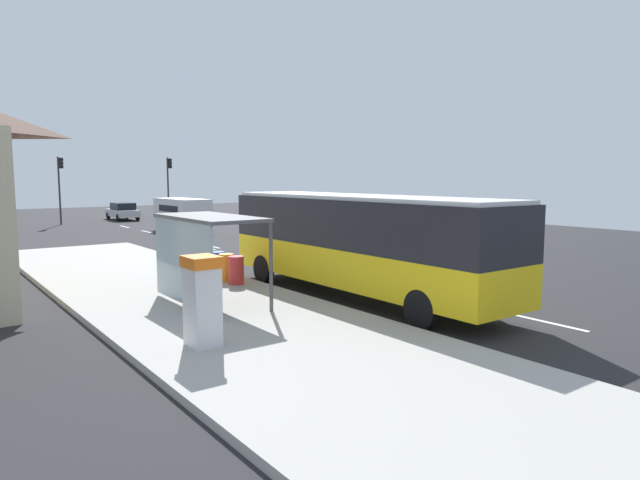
# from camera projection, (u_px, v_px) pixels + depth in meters

# --- Properties ---
(ground_plane) EXTENTS (56.00, 92.00, 0.04)m
(ground_plane) POSITION_uv_depth(u_px,v_px,m) (207.00, 247.00, 30.32)
(ground_plane) COLOR #262628
(sidewalk_platform) EXTENTS (6.20, 30.00, 0.18)m
(sidewalk_platform) POSITION_uv_depth(u_px,v_px,m) (183.00, 299.00, 16.94)
(sidewalk_platform) COLOR #ADAAA3
(sidewalk_platform) RESTS_ON ground
(lane_stripe_seg_0) EXTENTS (0.16, 2.20, 0.01)m
(lane_stripe_seg_0) POSITION_uv_depth(u_px,v_px,m) (548.00, 322.00, 14.50)
(lane_stripe_seg_0) COLOR silver
(lane_stripe_seg_0) RESTS_ON ground
(lane_stripe_seg_1) EXTENTS (0.16, 2.20, 0.01)m
(lane_stripe_seg_1) POSITION_uv_depth(u_px,v_px,m) (409.00, 291.00, 18.49)
(lane_stripe_seg_1) COLOR silver
(lane_stripe_seg_1) RESTS_ON ground
(lane_stripe_seg_2) EXTENTS (0.16, 2.20, 0.01)m
(lane_stripe_seg_2) POSITION_uv_depth(u_px,v_px,m) (319.00, 271.00, 22.48)
(lane_stripe_seg_2) COLOR silver
(lane_stripe_seg_2) RESTS_ON ground
(lane_stripe_seg_3) EXTENTS (0.16, 2.20, 0.01)m
(lane_stripe_seg_3) POSITION_uv_depth(u_px,v_px,m) (257.00, 257.00, 26.48)
(lane_stripe_seg_3) COLOR silver
(lane_stripe_seg_3) RESTS_ON ground
(lane_stripe_seg_4) EXTENTS (0.16, 2.20, 0.01)m
(lane_stripe_seg_4) POSITION_uv_depth(u_px,v_px,m) (211.00, 246.00, 30.47)
(lane_stripe_seg_4) COLOR silver
(lane_stripe_seg_4) RESTS_ON ground
(lane_stripe_seg_5) EXTENTS (0.16, 2.20, 0.01)m
(lane_stripe_seg_5) POSITION_uv_depth(u_px,v_px,m) (175.00, 238.00, 34.46)
(lane_stripe_seg_5) COLOR silver
(lane_stripe_seg_5) RESTS_ON ground
(lane_stripe_seg_6) EXTENTS (0.16, 2.20, 0.01)m
(lane_stripe_seg_6) POSITION_uv_depth(u_px,v_px,m) (147.00, 232.00, 38.45)
(lane_stripe_seg_6) COLOR silver
(lane_stripe_seg_6) RESTS_ON ground
(lane_stripe_seg_7) EXTENTS (0.16, 2.20, 0.01)m
(lane_stripe_seg_7) POSITION_uv_depth(u_px,v_px,m) (125.00, 227.00, 42.45)
(lane_stripe_seg_7) COLOR silver
(lane_stripe_seg_7) RESTS_ON ground
(bus) EXTENTS (2.58, 11.02, 3.21)m
(bus) POSITION_uv_depth(u_px,v_px,m) (359.00, 239.00, 17.36)
(bus) COLOR yellow
(bus) RESTS_ON ground
(white_van) EXTENTS (2.14, 5.25, 2.30)m
(white_van) POSITION_uv_depth(u_px,v_px,m) (182.00, 213.00, 38.26)
(white_van) COLOR silver
(white_van) RESTS_ON ground
(sedan_near) EXTENTS (1.86, 4.41, 1.52)m
(sedan_near) POSITION_uv_depth(u_px,v_px,m) (123.00, 211.00, 49.16)
(sedan_near) COLOR #B7B7BC
(sedan_near) RESTS_ON ground
(ticket_machine) EXTENTS (0.66, 0.76, 1.94)m
(ticket_machine) POSITION_uv_depth(u_px,v_px,m) (202.00, 300.00, 11.81)
(ticket_machine) COLOR silver
(ticket_machine) RESTS_ON sidewalk_platform
(recycling_bin_red) EXTENTS (0.52, 0.52, 0.95)m
(recycling_bin_red) POSITION_uv_depth(u_px,v_px,m) (236.00, 270.00, 18.74)
(recycling_bin_red) COLOR red
(recycling_bin_red) RESTS_ON sidewalk_platform
(recycling_bin_orange) EXTENTS (0.52, 0.52, 0.95)m
(recycling_bin_orange) POSITION_uv_depth(u_px,v_px,m) (227.00, 267.00, 19.30)
(recycling_bin_orange) COLOR orange
(recycling_bin_orange) RESTS_ON sidewalk_platform
(recycling_bin_blue) EXTENTS (0.52, 0.52, 0.95)m
(recycling_bin_blue) POSITION_uv_depth(u_px,v_px,m) (217.00, 265.00, 19.86)
(recycling_bin_blue) COLOR blue
(recycling_bin_blue) RESTS_ON sidewalk_platform
(recycling_bin_green) EXTENTS (0.52, 0.52, 0.95)m
(recycling_bin_green) POSITION_uv_depth(u_px,v_px,m) (209.00, 263.00, 20.41)
(recycling_bin_green) COLOR green
(recycling_bin_green) RESTS_ON sidewalk_platform
(traffic_light_near_side) EXTENTS (0.49, 0.28, 5.45)m
(traffic_light_near_side) POSITION_uv_depth(u_px,v_px,m) (169.00, 179.00, 48.44)
(traffic_light_near_side) COLOR #2D2D2D
(traffic_light_near_side) RESTS_ON ground
(traffic_light_far_side) EXTENTS (0.49, 0.28, 5.37)m
(traffic_light_far_side) POSITION_uv_depth(u_px,v_px,m) (60.00, 180.00, 44.00)
(traffic_light_far_side) COLOR #2D2D2D
(traffic_light_far_side) RESTS_ON ground
(bus_shelter) EXTENTS (1.80, 4.00, 2.50)m
(bus_shelter) POSITION_uv_depth(u_px,v_px,m) (200.00, 237.00, 15.62)
(bus_shelter) COLOR #4C4C51
(bus_shelter) RESTS_ON sidewalk_platform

